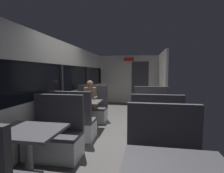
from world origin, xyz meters
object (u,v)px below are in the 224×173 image
bench_front_aisle_facing_entry (164,167)px  coffee_cup_primary (81,99)px  dining_table_rear_aisle (153,109)px  bench_rear_aisle_facing_end (156,132)px  bench_mid_window_facing_entry (91,111)px  bench_mid_window_facing_end (73,124)px  bench_rear_aisle_facing_entry (151,115)px  dining_table_near_window (28,137)px  bench_near_window_facing_entry (55,139)px  seated_passenger (91,104)px  dining_table_mid_window (84,105)px

bench_front_aisle_facing_entry → coffee_cup_primary: size_ratio=12.22×
dining_table_rear_aisle → bench_rear_aisle_facing_end: bench_rear_aisle_facing_end is taller
coffee_cup_primary → bench_front_aisle_facing_entry: bearing=-50.0°
bench_mid_window_facing_entry → bench_rear_aisle_facing_end: 2.40m
bench_mid_window_facing_entry → dining_table_rear_aisle: 2.03m
dining_table_rear_aisle → bench_mid_window_facing_end: bearing=-164.4°
bench_mid_window_facing_end → dining_table_rear_aisle: bearing=15.6°
bench_rear_aisle_facing_entry → dining_table_near_window: bearing=-123.3°
bench_mid_window_facing_entry → bench_rear_aisle_facing_end: same height
bench_near_window_facing_entry → coffee_cup_primary: bearing=93.9°
bench_rear_aisle_facing_entry → seated_passenger: bearing=175.9°
dining_table_mid_window → coffee_cup_primary: bearing=129.1°
bench_front_aisle_facing_entry → coffee_cup_primary: bench_front_aisle_facing_entry is taller
seated_passenger → bench_mid_window_facing_end: bearing=-90.0°
dining_table_mid_window → bench_front_aisle_facing_entry: (1.79, -2.13, -0.31)m
bench_near_window_facing_entry → bench_front_aisle_facing_entry: same height
bench_mid_window_facing_entry → dining_table_rear_aisle: bench_mid_window_facing_entry is taller
dining_table_near_window → dining_table_rear_aisle: 2.70m
dining_table_near_window → bench_rear_aisle_facing_entry: bearing=56.7°
seated_passenger → coffee_cup_primary: bearing=-103.0°
bench_rear_aisle_facing_end → bench_rear_aisle_facing_entry: 1.40m
bench_near_window_facing_entry → bench_mid_window_facing_entry: same height
bench_mid_window_facing_entry → bench_front_aisle_facing_entry: same height
bench_near_window_facing_entry → bench_mid_window_facing_entry: 2.23m
bench_near_window_facing_entry → dining_table_rear_aisle: size_ratio=1.22×
bench_near_window_facing_entry → seated_passenger: size_ratio=0.87×
dining_table_mid_window → coffee_cup_primary: coffee_cup_primary is taller
dining_table_mid_window → bench_front_aisle_facing_entry: size_ratio=0.82×
bench_front_aisle_facing_entry → bench_rear_aisle_facing_end: bearing=90.0°
bench_front_aisle_facing_entry → coffee_cup_primary: 2.99m
dining_table_near_window → bench_front_aisle_facing_entry: 1.82m
bench_mid_window_facing_end → bench_near_window_facing_entry: bearing=-90.0°
bench_rear_aisle_facing_entry → coffee_cup_primary: size_ratio=12.22×
bench_front_aisle_facing_entry → coffee_cup_primary: (-1.90, 2.27, 0.46)m
bench_rear_aisle_facing_entry → seated_passenger: 1.81m
bench_front_aisle_facing_entry → bench_rear_aisle_facing_end: 1.23m
bench_front_aisle_facing_entry → dining_table_rear_aisle: 1.95m
dining_table_near_window → bench_rear_aisle_facing_entry: bench_rear_aisle_facing_entry is taller
dining_table_near_window → bench_rear_aisle_facing_end: bearing=36.6°
bench_rear_aisle_facing_entry → bench_mid_window_facing_entry: bearing=173.6°
bench_near_window_facing_entry → bench_front_aisle_facing_entry: size_ratio=1.00×
dining_table_rear_aisle → bench_rear_aisle_facing_entry: (0.00, 0.70, -0.31)m
dining_table_rear_aisle → bench_rear_aisle_facing_entry: bench_rear_aisle_facing_entry is taller
dining_table_rear_aisle → bench_rear_aisle_facing_entry: 0.77m
bench_near_window_facing_entry → bench_rear_aisle_facing_entry: same height
bench_mid_window_facing_entry → dining_table_rear_aisle: bearing=-26.7°
dining_table_near_window → bench_mid_window_facing_entry: bearing=90.0°
bench_near_window_facing_entry → bench_rear_aisle_facing_end: bearing=19.3°
dining_table_near_window → bench_rear_aisle_facing_entry: size_ratio=0.82×
dining_table_near_window → coffee_cup_primary: size_ratio=10.00×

